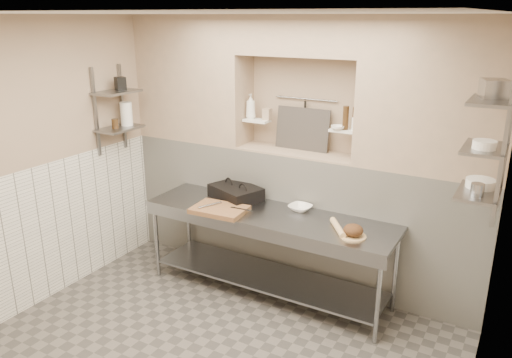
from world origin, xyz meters
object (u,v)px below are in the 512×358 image
Objects in this scene: bread_loaf at (353,230)px; bottle_soap at (251,106)px; mixing_bowl at (300,208)px; bowl_alcove at (338,128)px; rolling_pin at (338,228)px; panini_press at (236,193)px; cutting_board at (219,210)px; prep_table at (267,237)px; jug_left at (126,114)px.

bottle_soap is (-1.45, 0.68, 0.88)m from bread_loaf.
bowl_alcove is at bearing 47.06° from mixing_bowl.
bread_loaf is 1.83m from bottle_soap.
bowl_alcove reaches higher than rolling_pin.
panini_press is 0.40m from cutting_board.
jug_left is at bearing -179.44° from prep_table.
bowl_alcove is at bearing 45.68° from prep_table.
prep_table is 1.43m from bottle_soap.
panini_press reaches higher than cutting_board.
jug_left is at bearing 172.29° from cutting_board.
jug_left is (-1.34, 0.18, 0.82)m from cutting_board.
cutting_board is 0.82m from mixing_bowl.
rolling_pin is 1.40× the size of bottle_soap.
cutting_board is at bearing -7.71° from jug_left.
bread_loaf is (1.37, 0.09, 0.04)m from cutting_board.
mixing_bowl is 1.70× the size of bowl_alcove.
bowl_alcove is (1.00, 0.31, 0.76)m from panini_press.
bread_loaf is at bearing -55.67° from bowl_alcove.
jug_left is at bearing 179.44° from rolling_pin.
panini_press is 0.75m from mixing_bowl.
mixing_bowl is at bearing 152.79° from bread_loaf.
bowl_alcove is (1.03, -0.06, -0.11)m from bottle_soap.
bowl_alcove is 2.35m from jug_left.
bottle_soap is 1.03× the size of jug_left.
bread_loaf is 1.08m from bowl_alcove.
mixing_bowl is at bearing 151.11° from rolling_pin.
bottle_soap reaches higher than prep_table.
bottle_soap reaches higher than bowl_alcove.
jug_left reaches higher than mixing_bowl.
mixing_bowl is at bearing 32.34° from cutting_board.
bottle_soap is (-0.03, 0.37, 0.88)m from panini_press.
prep_table is at bearing -134.32° from bowl_alcove.
bowl_alcove reaches higher than cutting_board.
bowl_alcove is (-0.43, 0.62, 0.77)m from bread_loaf.
rolling_pin is at bearing -3.20° from prep_table.
jug_left is at bearing -149.45° from panini_press.
bottle_soap is at bearing 156.78° from mixing_bowl.
prep_table is 11.50× the size of mixing_bowl.
rolling_pin reaches higher than mixing_bowl.
bread_loaf reaches higher than mixing_bowl.
jug_left is at bearing -155.03° from bottle_soap.
panini_press is 3.54× the size of bread_loaf.
rolling_pin is (0.76, -0.04, 0.29)m from prep_table.
rolling_pin is 2.83× the size of bowl_alcove.
rolling_pin is 2.12× the size of bread_loaf.
mixing_bowl is 0.89m from bowl_alcove.
bread_loaf is (0.93, -0.11, 0.32)m from prep_table.
cutting_board is (-0.45, -0.20, 0.28)m from prep_table.
rolling_pin reaches higher than prep_table.
bowl_alcove is (0.25, 0.27, 0.81)m from mixing_bowl.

